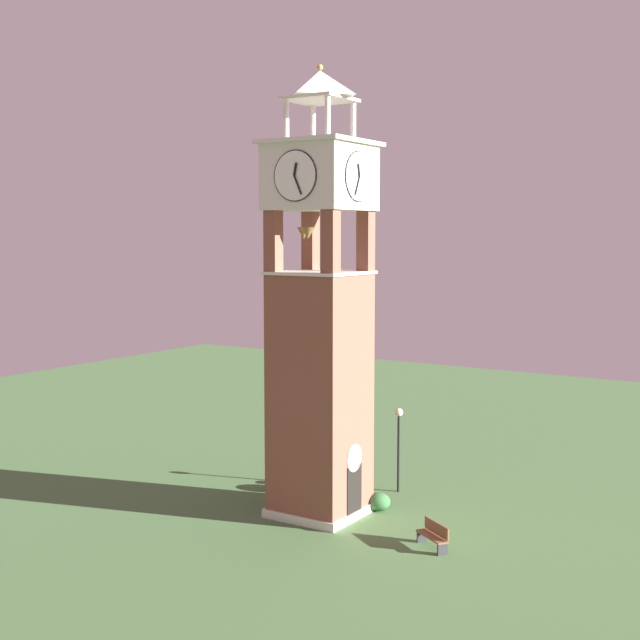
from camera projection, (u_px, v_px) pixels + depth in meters
name	position (u px, v px, depth m)	size (l,w,h in m)	color
ground	(320.00, 514.00, 35.59)	(80.00, 80.00, 0.00)	#476B3D
clock_tower	(320.00, 332.00, 34.85)	(3.82, 3.82, 17.99)	brown
park_bench	(433.00, 535.00, 31.62)	(1.25, 1.58, 0.95)	brown
lamp_post	(399.00, 434.00, 38.39)	(0.36, 0.36, 3.76)	black
trash_bin	(310.00, 478.00, 39.38)	(0.52, 0.52, 0.80)	#4C4C51
shrub_near_entry	(282.00, 483.00, 38.78)	(1.12, 1.12, 0.70)	#336638
shrub_left_of_tower	(379.00, 502.00, 35.98)	(0.95, 0.95, 0.73)	#336638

